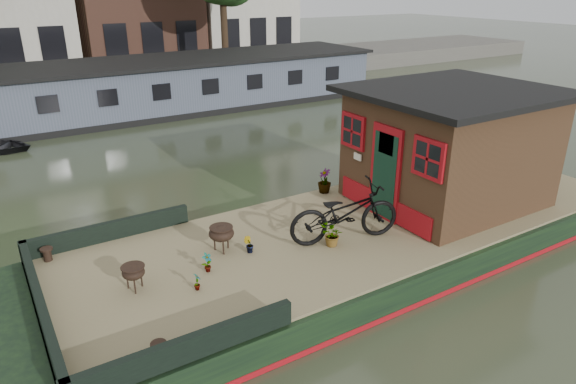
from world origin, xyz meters
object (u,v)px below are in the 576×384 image
brazier_front (222,239)px  bicycle (345,213)px  cabin (450,145)px  brazier_rear (134,278)px  potted_plant_a (207,263)px

brazier_front → bicycle: bearing=-21.3°
cabin → brazier_front: (-5.11, 0.44, -0.99)m
brazier_rear → brazier_front: bearing=13.9°
bicycle → potted_plant_a: 2.63m
brazier_front → brazier_rear: (-1.67, -0.41, -0.03)m
potted_plant_a → brazier_front: bearing=45.9°
bicycle → brazier_front: size_ratio=4.44×
bicycle → brazier_rear: 3.78m
brazier_front → brazier_rear: 1.72m
brazier_front → brazier_rear: size_ratio=1.13×
brazier_front → brazier_rear: bearing=-166.1°
brazier_front → brazier_rear: brazier_front is taller
bicycle → brazier_rear: (-3.75, 0.39, -0.34)m
bicycle → potted_plant_a: size_ratio=6.06×
cabin → brazier_rear: (-6.78, 0.02, -1.02)m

